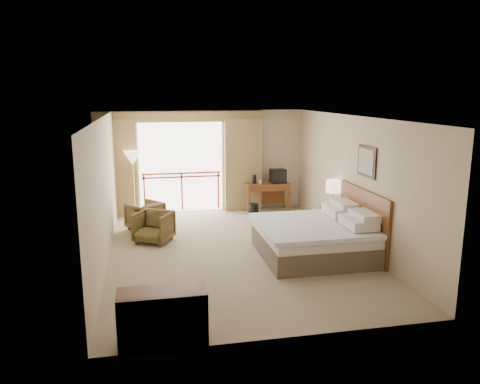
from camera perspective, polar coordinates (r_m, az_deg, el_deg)
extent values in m
plane|color=gray|center=(9.59, -0.54, -7.20)|extent=(7.00, 7.00, 0.00)
plane|color=white|center=(9.06, -0.58, 9.13)|extent=(7.00, 7.00, 0.00)
plane|color=beige|center=(12.64, -3.57, 3.79)|extent=(5.00, 0.00, 5.00)
plane|color=beige|center=(5.94, 5.89, -5.79)|extent=(5.00, 0.00, 5.00)
plane|color=beige|center=(9.10, -16.20, 0.09)|extent=(0.00, 7.00, 7.00)
plane|color=beige|center=(10.00, 13.65, 1.27)|extent=(0.00, 7.00, 7.00)
plane|color=white|center=(12.55, -7.18, 2.97)|extent=(2.40, 0.00, 2.40)
cube|color=#AA1E0E|center=(12.58, -7.14, 1.83)|extent=(2.09, 0.03, 0.04)
cube|color=#AA1E0E|center=(12.56, -7.15, 2.28)|extent=(2.09, 0.03, 0.04)
cube|color=#AA1E0E|center=(12.62, -11.57, -0.14)|extent=(0.04, 0.03, 1.00)
cube|color=#AA1E0E|center=(12.65, -7.09, 0.05)|extent=(0.04, 0.03, 1.00)
cube|color=#AA1E0E|center=(12.76, -2.66, 0.23)|extent=(0.04, 0.03, 1.00)
cube|color=olive|center=(12.41, -14.76, 2.79)|extent=(1.00, 0.26, 2.50)
cube|color=olive|center=(12.65, 0.35, 3.36)|extent=(1.00, 0.26, 2.50)
cube|color=olive|center=(12.32, -7.30, 9.11)|extent=(4.40, 0.22, 0.28)
cube|color=silver|center=(12.74, 2.25, 8.40)|extent=(0.50, 0.04, 0.50)
cube|color=brown|center=(9.35, 8.98, -6.57)|extent=(2.05, 2.00, 0.40)
cube|color=white|center=(9.26, 9.04, -4.81)|extent=(2.01, 1.96, 0.22)
cube|color=white|center=(9.21, 8.78, -4.05)|extent=(2.09, 2.06, 0.08)
cube|color=white|center=(9.06, 14.26, -3.58)|extent=(0.50, 0.75, 0.18)
cube|color=white|center=(9.84, 12.01, -2.22)|extent=(0.50, 0.75, 0.18)
cube|color=white|center=(9.08, 15.04, -2.79)|extent=(0.40, 0.70, 0.14)
cube|color=white|center=(9.87, 12.73, -1.50)|extent=(0.40, 0.70, 0.14)
cube|color=#5D2C11|center=(9.61, 14.73, -3.50)|extent=(0.06, 2.10, 1.30)
cube|color=black|center=(9.38, 15.21, 3.59)|extent=(0.03, 0.72, 0.60)
cube|color=silver|center=(9.37, 15.10, 3.59)|extent=(0.01, 0.60, 0.48)
cube|color=#5D2C11|center=(10.75, 11.28, -3.52)|extent=(0.47, 0.55, 0.64)
cylinder|color=tan|center=(10.70, 11.26, -1.60)|extent=(0.14, 0.14, 0.04)
cylinder|color=tan|center=(10.66, 11.30, -0.66)|extent=(0.03, 0.03, 0.36)
cylinder|color=#FFE5B2|center=(10.61, 11.35, 0.71)|extent=(0.34, 0.34, 0.28)
cube|color=black|center=(10.51, 11.42, -1.87)|extent=(0.21, 0.19, 0.08)
cube|color=#5D2C11|center=(12.56, 3.31, 0.99)|extent=(1.19, 0.58, 0.05)
cube|color=#5D2C11|center=(12.28, 1.11, -1.10)|extent=(0.06, 0.06, 0.73)
cube|color=#5D2C11|center=(12.56, 5.99, -0.87)|extent=(0.06, 0.06, 0.73)
cube|color=#5D2C11|center=(12.75, 0.63, -0.60)|extent=(0.06, 0.06, 0.73)
cube|color=#5D2C11|center=(13.02, 5.34, -0.39)|extent=(0.06, 0.06, 0.73)
cube|color=#5D2C11|center=(12.86, 3.01, -0.15)|extent=(1.09, 0.03, 0.55)
cube|color=#5D2C11|center=(12.33, 3.61, 0.40)|extent=(1.09, 0.03, 0.12)
cube|color=black|center=(12.60, 4.64, 1.95)|extent=(0.41, 0.31, 0.37)
cube|color=black|center=(12.45, 4.84, 1.83)|extent=(0.37, 0.02, 0.30)
cylinder|color=black|center=(12.45, 1.76, 1.55)|extent=(0.13, 0.13, 0.23)
cylinder|color=white|center=(12.45, 2.48, 1.24)|extent=(0.10, 0.10, 0.11)
cylinder|color=black|center=(12.26, 1.68, -2.16)|extent=(0.29, 0.29, 0.31)
imported|color=#4D3C1D|center=(11.28, -11.45, -4.47)|extent=(1.00, 1.00, 0.66)
imported|color=#4D3C1D|center=(10.32, -10.41, -5.98)|extent=(0.98, 0.98, 0.67)
cylinder|color=black|center=(10.74, -11.72, -2.41)|extent=(0.50, 0.50, 0.04)
cylinder|color=black|center=(10.81, -11.66, -3.73)|extent=(0.06, 0.06, 0.50)
cylinder|color=black|center=(10.88, -11.61, -4.99)|extent=(0.36, 0.36, 0.03)
imported|color=white|center=(10.74, -11.72, -2.31)|extent=(0.20, 0.24, 0.02)
cylinder|color=tan|center=(12.38, -12.66, -2.97)|extent=(0.28, 0.28, 0.03)
cylinder|color=tan|center=(12.21, -12.81, 0.36)|extent=(0.03, 0.03, 1.50)
cone|color=#FFE5B2|center=(12.08, -12.99, 4.08)|extent=(0.44, 0.44, 0.35)
cube|color=#5D2C11|center=(6.19, -9.41, -14.95)|extent=(1.11, 0.46, 0.74)
cube|color=black|center=(5.98, -9.32, -15.95)|extent=(1.02, 0.02, 0.65)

